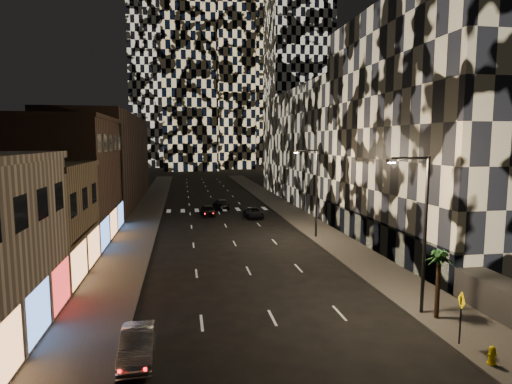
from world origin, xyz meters
name	(u,v)px	position (x,y,z in m)	size (l,w,h in m)	color
sidewalk_left	(147,211)	(-10.00, 50.00, 0.07)	(4.00, 120.00, 0.15)	#47443F
sidewalk_right	(284,207)	(10.00, 50.00, 0.07)	(4.00, 120.00, 0.15)	#47443F
curb_left	(162,211)	(-7.90, 50.00, 0.07)	(0.20, 120.00, 0.15)	#4C4C47
curb_right	(270,208)	(7.90, 50.00, 0.07)	(0.20, 120.00, 0.15)	#4C4C47
retail_tan	(13,225)	(-17.00, 21.00, 4.00)	(10.00, 10.00, 8.00)	#766247
retail_brown	(60,181)	(-17.00, 33.50, 6.00)	(10.00, 15.00, 12.00)	#493229
retail_filler_left	(106,160)	(-17.00, 60.00, 7.00)	(10.00, 40.00, 14.00)	#493229
midrise_right	(454,130)	(20.00, 24.50, 11.00)	(16.00, 25.00, 22.00)	#232326
midrise_base	(373,234)	(12.30, 24.50, 1.50)	(0.60, 25.00, 3.00)	#383838
midrise_filler_right	(333,147)	(20.00, 57.00, 9.00)	(16.00, 40.00, 18.00)	#232326
tower_right_mid	(299,23)	(35.00, 135.00, 50.00)	(20.00, 20.00, 100.00)	black
tower_left_back	(161,11)	(-12.00, 165.00, 60.00)	(24.00, 24.00, 120.00)	black
tower_center_low	(189,30)	(-2.00, 140.00, 47.50)	(18.00, 18.00, 95.00)	black
streetlight_near	(422,224)	(8.35, 10.00, 5.35)	(2.55, 0.25, 9.00)	black
streetlight_far	(314,187)	(8.35, 30.00, 5.35)	(2.55, 0.25, 9.00)	black
car_silver_parked	(137,345)	(-7.07, 7.48, 0.69)	(1.47, 4.20, 1.39)	gray
car_dark_midlane	(208,210)	(-1.62, 45.23, 0.71)	(1.69, 4.20, 1.43)	black
car_dark_oncoming	(221,204)	(0.67, 50.97, 0.70)	(1.96, 4.83, 1.40)	black
car_dark_rightlane	(254,213)	(4.18, 42.71, 0.63)	(2.10, 4.56, 1.27)	black
fire_hydrant	(492,355)	(8.50, 4.13, 0.55)	(0.40, 0.40, 0.84)	yellow
ped_sign	(461,309)	(8.30, 6.12, 1.92)	(0.30, 0.85, 2.62)	black
palm_tree	(439,262)	(9.00, 9.15, 3.34)	(1.97, 1.96, 3.87)	#47331E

